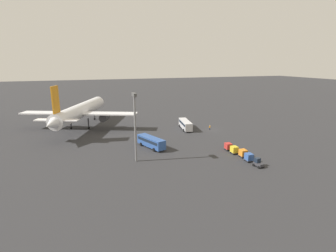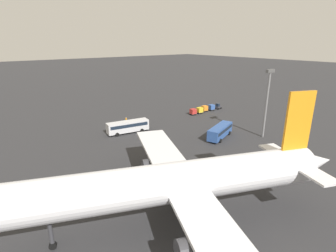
{
  "view_description": "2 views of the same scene",
  "coord_description": "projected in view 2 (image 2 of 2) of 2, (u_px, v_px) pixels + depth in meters",
  "views": [
    {
      "loc": [
        -82.08,
        46.1,
        24.27
      ],
      "look_at": [
        -8.02,
        20.06,
        4.95
      ],
      "focal_mm": 28.0,
      "sensor_mm": 36.0,
      "label": 1
    },
    {
      "loc": [
        37.11,
        67.57,
        23.61
      ],
      "look_at": [
        -0.89,
        19.62,
        3.59
      ],
      "focal_mm": 28.0,
      "sensor_mm": 36.0,
      "label": 2
    }
  ],
  "objects": [
    {
      "name": "cargo_cart_yellow",
      "position": [
        200.0,
        110.0,
        88.63
      ],
      "size": [
        2.1,
        1.8,
        2.06
      ],
      "rotation": [
        0.0,
        0.0,
        -0.06
      ],
      "color": "#38383D",
      "rests_on": "ground"
    },
    {
      "name": "airplane",
      "position": [
        173.0,
        183.0,
        32.93
      ],
      "size": [
        47.51,
        41.21,
        17.35
      ],
      "rotation": [
        0.0,
        0.0,
        -0.4
      ],
      "color": "silver",
      "rests_on": "ground"
    },
    {
      "name": "baggage_tug",
      "position": [
        218.0,
        106.0,
        94.6
      ],
      "size": [
        2.55,
        1.91,
        2.1
      ],
      "rotation": [
        0.0,
        0.0,
        0.13
      ],
      "color": "#333338",
      "rests_on": "ground"
    },
    {
      "name": "cargo_cart_orange",
      "position": [
        205.0,
        108.0,
        90.93
      ],
      "size": [
        2.1,
        1.8,
        2.06
      ],
      "rotation": [
        0.0,
        0.0,
        -0.06
      ],
      "color": "#38383D",
      "rests_on": "ground"
    },
    {
      "name": "shuttle_bus_near",
      "position": [
        128.0,
        126.0,
        69.81
      ],
      "size": [
        11.46,
        4.5,
        3.21
      ],
      "rotation": [
        0.0,
        0.0,
        -0.17
      ],
      "color": "silver",
      "rests_on": "ground"
    },
    {
      "name": "worker_person",
      "position": [
        126.0,
        120.0,
        78.43
      ],
      "size": [
        0.38,
        0.38,
        1.74
      ],
      "color": "#1E1E2D",
      "rests_on": "ground"
    },
    {
      "name": "shuttle_bus_far",
      "position": [
        220.0,
        131.0,
        66.3
      ],
      "size": [
        10.77,
        6.08,
        3.1
      ],
      "rotation": [
        0.0,
        0.0,
        0.34
      ],
      "color": "#2D5199",
      "rests_on": "ground"
    },
    {
      "name": "light_pole",
      "position": [
        267.0,
        97.0,
        64.13
      ],
      "size": [
        2.8,
        0.7,
        17.11
      ],
      "color": "slate",
      "rests_on": "ground"
    },
    {
      "name": "cargo_cart_blue",
      "position": [
        211.0,
        107.0,
        92.41
      ],
      "size": [
        2.1,
        1.8,
        2.06
      ],
      "rotation": [
        0.0,
        0.0,
        -0.06
      ],
      "color": "#38383D",
      "rests_on": "ground"
    },
    {
      "name": "cargo_cart_red",
      "position": [
        193.0,
        111.0,
        86.87
      ],
      "size": [
        2.1,
        1.8,
        2.06
      ],
      "rotation": [
        0.0,
        0.0,
        -0.06
      ],
      "color": "#38383D",
      "rests_on": "ground"
    },
    {
      "name": "ground_plane",
      "position": [
        126.0,
        122.0,
        79.58
      ],
      "size": [
        600.0,
        600.0,
        0.0
      ],
      "primitive_type": "plane",
      "color": "#2D2D30"
    }
  ]
}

